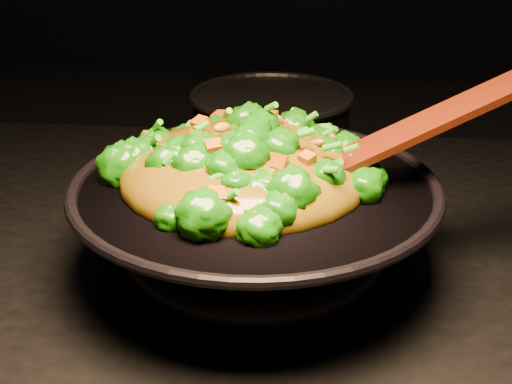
# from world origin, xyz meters

# --- Properties ---
(wok) EXTENTS (0.52, 0.52, 0.11)m
(wok) POSITION_xyz_m (0.02, -0.03, 0.96)
(wok) COLOR black
(wok) RESTS_ON stovetop
(stir_fry) EXTENTS (0.29, 0.29, 0.10)m
(stir_fry) POSITION_xyz_m (0.01, -0.02, 1.06)
(stir_fry) COLOR #145E06
(stir_fry) RESTS_ON wok
(spatula) EXTENTS (0.30, 0.14, 0.13)m
(spatula) POSITION_xyz_m (0.17, -0.01, 1.07)
(spatula) COLOR #360D03
(spatula) RESTS_ON wok
(back_pot) EXTENTS (0.29, 0.29, 0.14)m
(back_pot) POSITION_xyz_m (0.01, 0.25, 0.97)
(back_pot) COLOR black
(back_pot) RESTS_ON stovetop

